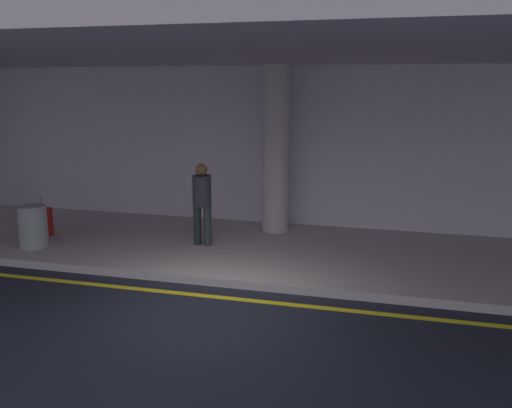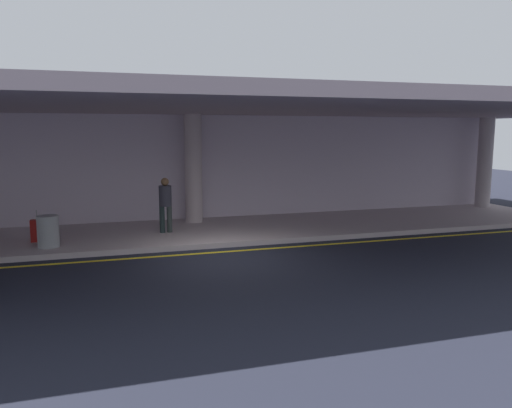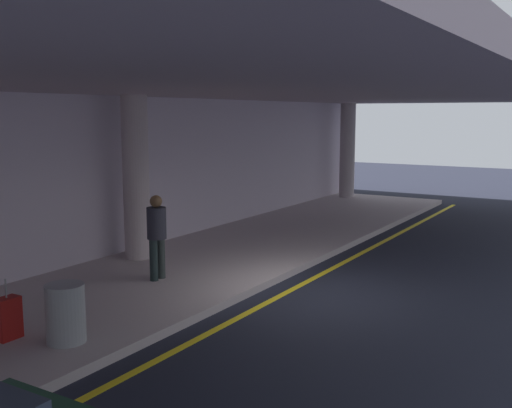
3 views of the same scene
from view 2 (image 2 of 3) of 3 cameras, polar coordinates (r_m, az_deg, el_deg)
The scene contains 10 objects.
ground_plane at distance 12.88m, azimuth -3.60°, elevation -6.10°, with size 60.00×60.00×0.00m, color black.
sidewalk at distance 15.82m, azimuth -6.23°, elevation -3.16°, with size 26.00×4.20×0.15m, color #AFA1A3.
lane_stripe_yellow at distance 13.39m, azimuth -4.15°, elevation -5.53°, with size 26.00×0.14×0.01m, color yellow.
support_column_center at distance 16.91m, azimuth -7.21°, elevation 4.05°, with size 0.59×0.59×3.65m, color #AC9A9D.
support_column_right_mid at distance 22.34m, azimuth 24.83°, elevation 4.36°, with size 0.59×0.59×3.65m, color #A99B9F.
ceiling_overhang at distance 15.04m, azimuth -6.10°, elevation 11.10°, with size 28.00×13.20×0.30m, color #9E8C95.
terminal_back_wall at distance 17.77m, azimuth -7.70°, elevation 4.00°, with size 26.00×0.30×3.80m, color #BBACBD.
person_waiting_for_ride at distance 15.30m, azimuth -10.39°, elevation 0.31°, with size 0.38×0.38×1.68m.
suitcase_upright_primary at distance 15.17m, azimuth -23.83°, elevation -2.82°, with size 0.36×0.22×0.90m.
trash_bin_steel at distance 14.32m, azimuth -22.80°, elevation -2.93°, with size 0.56×0.56×0.85m, color gray.
Camera 2 is at (-2.89, -12.14, 3.18)m, focal length 34.76 mm.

